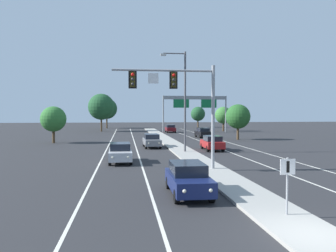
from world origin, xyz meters
TOP-DOWN VIEW (x-y plane):
  - ground_plane at (0.00, 0.00)m, footprint 260.00×260.00m
  - median_island at (0.00, 18.00)m, footprint 2.40×110.00m
  - lane_stripe_oncoming_center at (-4.70, 25.00)m, footprint 0.14×100.00m
  - lane_stripe_receding_center at (4.70, 25.00)m, footprint 0.14×100.00m
  - edge_stripe_left at (-8.00, 25.00)m, footprint 0.14×100.00m
  - edge_stripe_right at (8.00, 25.00)m, footprint 0.14×100.00m
  - overhead_signal_mast at (-2.11, 12.93)m, footprint 7.10×0.44m
  - median_sign_post at (0.20, 2.10)m, footprint 0.60×0.10m
  - street_lamp_median at (-0.19, 23.40)m, footprint 2.58×0.28m
  - car_oncoming_navy at (-2.89, 6.26)m, footprint 1.83×4.48m
  - car_oncoming_silver at (-6.37, 17.63)m, footprint 1.90×4.50m
  - car_oncoming_grey at (-2.90, 29.01)m, footprint 1.92×4.51m
  - car_receding_red at (3.37, 25.37)m, footprint 1.92×4.51m
  - car_receding_black at (6.61, 43.60)m, footprint 1.92×4.51m
  - car_receding_darkred at (3.26, 58.40)m, footprint 1.85×4.48m
  - highway_sign_gantry at (8.20, 57.56)m, footprint 13.28×0.42m
  - tree_far_right_b at (13.94, 80.87)m, footprint 3.92×3.92m
  - tree_far_right_c at (15.41, 61.66)m, footprint 3.70×3.70m
  - tree_far_left_a at (-15.44, 36.48)m, footprint 3.39×3.39m
  - tree_far_left_b at (-10.65, 78.66)m, footprint 5.37×5.37m
  - tree_far_right_a at (10.84, 38.77)m, footprint 3.68×3.68m
  - tree_far_left_c at (-11.01, 63.65)m, footprint 5.61×5.61m

SIDE VIEW (x-z plane):
  - ground_plane at x=0.00m, z-range 0.00..0.00m
  - lane_stripe_oncoming_center at x=-4.70m, z-range 0.00..0.01m
  - lane_stripe_receding_center at x=4.70m, z-range 0.00..0.01m
  - edge_stripe_left at x=-8.00m, z-range 0.00..0.01m
  - edge_stripe_right at x=8.00m, z-range 0.00..0.01m
  - median_island at x=0.00m, z-range 0.00..0.15m
  - car_oncoming_navy at x=-2.89m, z-range 0.03..1.61m
  - car_oncoming_silver at x=-6.37m, z-range 0.03..1.61m
  - car_oncoming_grey at x=-2.90m, z-range 0.03..1.61m
  - car_receding_red at x=3.37m, z-range 0.03..1.61m
  - car_receding_black at x=6.61m, z-range 0.03..1.61m
  - car_receding_darkred at x=3.26m, z-range 0.03..1.61m
  - median_sign_post at x=0.20m, z-range 0.49..2.69m
  - tree_far_left_a at x=-15.44m, z-range 0.74..5.65m
  - tree_far_right_a at x=10.84m, z-range 0.81..6.13m
  - tree_far_right_c at x=15.41m, z-range 0.81..6.16m
  - tree_far_right_b at x=13.94m, z-range 0.86..6.54m
  - tree_far_left_b at x=-10.65m, z-range 1.19..8.95m
  - tree_far_left_c at x=-11.01m, z-range 1.25..9.37m
  - overhead_signal_mast at x=-2.11m, z-range 1.72..8.92m
  - street_lamp_median at x=-0.19m, z-range 0.79..10.79m
  - highway_sign_gantry at x=8.20m, z-range 2.41..9.91m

